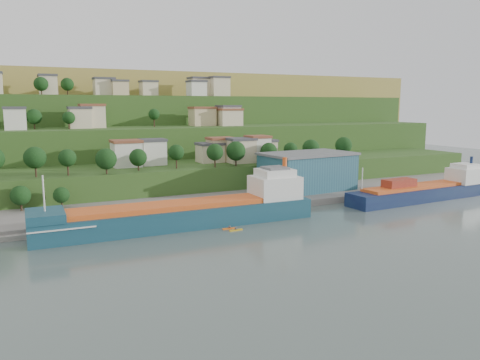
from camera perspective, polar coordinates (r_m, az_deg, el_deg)
ground at (r=116.69m, az=-1.22°, el=-6.19°), size 500.00×500.00×0.00m
quay at (r=149.66m, az=1.35°, el=-2.77°), size 220.00×26.00×4.00m
hillside at (r=276.95m, az=-15.75°, el=2.39°), size 360.00×210.65×96.00m
cargo_ship_near at (r=121.38m, az=-6.23°, el=-4.21°), size 71.89×11.91×18.46m
cargo_ship_far at (r=165.46m, az=21.60°, el=-1.42°), size 56.31×12.21×15.19m
warehouse at (r=162.38m, az=8.23°, el=1.10°), size 32.60×21.73×12.80m
dinghy at (r=124.74m, az=-22.48°, el=-5.10°), size 4.84×3.13×0.91m
kayak_orange at (r=118.13m, az=-1.28°, el=-5.86°), size 3.69×0.95×0.91m
kayak_yellow at (r=116.66m, az=-0.50°, el=-6.06°), size 3.57×0.85×0.89m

